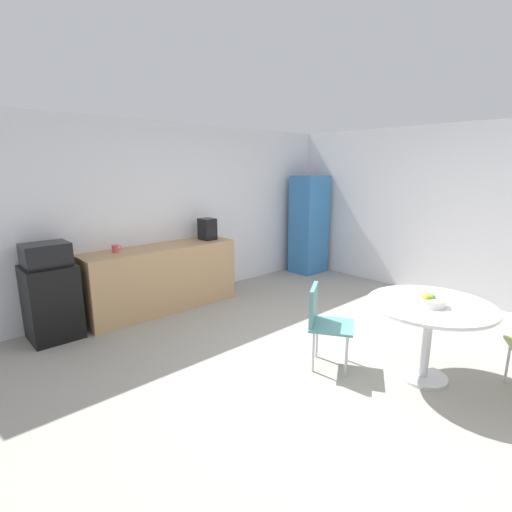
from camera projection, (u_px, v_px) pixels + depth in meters
name	position (u px, v px, depth m)	size (l,w,h in m)	color
ground_plane	(338.00, 364.00, 3.94)	(6.00, 6.00, 0.00)	#9E998E
wall_back	(178.00, 213.00, 5.81)	(6.00, 0.10, 2.60)	silver
wall_side_right	(464.00, 214.00, 5.63)	(0.10, 6.00, 2.60)	silver
counter_block	(162.00, 278.00, 5.40)	(2.15, 0.60, 0.90)	tan
mini_fridge	(52.00, 302.00, 4.47)	(0.54, 0.54, 0.88)	black
microwave	(46.00, 255.00, 4.34)	(0.48, 0.38, 0.26)	black
locker_cabinet	(309.00, 225.00, 7.25)	(0.60, 0.50, 1.82)	#3372B2
round_table	(429.00, 317.00, 3.54)	(1.12, 1.12, 0.76)	silver
chair_teal	(322.00, 317.00, 3.81)	(0.58, 0.58, 0.83)	silver
fruit_bowl	(431.00, 301.00, 3.44)	(0.25, 0.25, 0.11)	silver
mug_white	(203.00, 236.00, 5.85)	(0.13, 0.08, 0.09)	#D84C4C
mug_green	(115.00, 249.00, 4.94)	(0.13, 0.08, 0.09)	#D84C4C
coffee_maker	(207.00, 229.00, 5.80)	(0.20, 0.24, 0.32)	black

